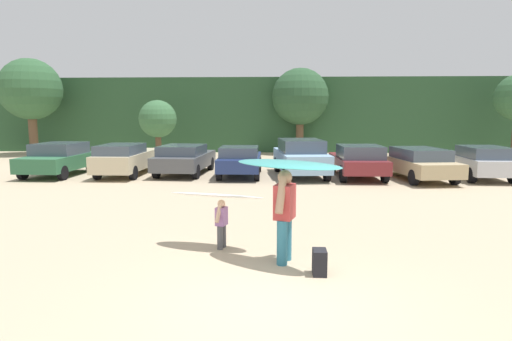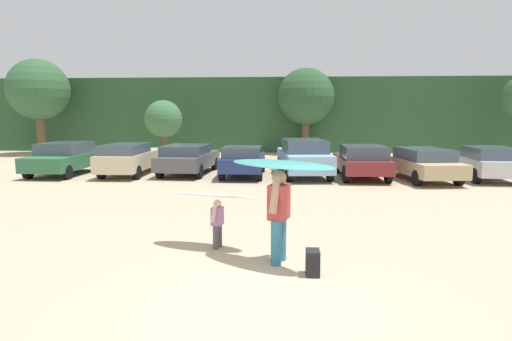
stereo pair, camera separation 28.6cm
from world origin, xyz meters
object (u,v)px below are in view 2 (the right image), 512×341
(parked_car_sky_blue, at_px, (304,157))
(surfboard_teal, at_px, (281,164))
(parked_car_navy, at_px, (243,160))
(person_adult, at_px, (279,211))
(parked_car_champagne, at_px, (131,158))
(surfboard_white, at_px, (212,195))
(parked_car_tan, at_px, (422,163))
(person_child, at_px, (217,221))
(parked_car_dark_gray, at_px, (188,158))
(parked_car_silver, at_px, (486,162))
(backpack_dropped, at_px, (313,263))
(parked_car_maroon, at_px, (361,161))
(parked_car_forest_green, at_px, (64,158))

(parked_car_sky_blue, relative_size, surfboard_teal, 2.26)
(parked_car_navy, distance_m, person_adult, 11.23)
(parked_car_champagne, height_order, surfboard_white, parked_car_champagne)
(parked_car_tan, bearing_deg, surfboard_white, 135.98)
(surfboard_white, bearing_deg, parked_car_tan, -112.00)
(parked_car_sky_blue, xyz_separation_m, person_child, (-2.17, -10.48, -0.29))
(parked_car_dark_gray, distance_m, parked_car_silver, 12.89)
(parked_car_dark_gray, bearing_deg, person_child, -160.59)
(parked_car_champagne, relative_size, parked_car_navy, 1.15)
(person_adult, height_order, person_child, person_adult)
(parked_car_navy, relative_size, backpack_dropped, 9.23)
(parked_car_dark_gray, distance_m, person_adult, 12.45)
(parked_car_tan, bearing_deg, parked_car_maroon, 75.30)
(parked_car_forest_green, xyz_separation_m, parked_car_silver, (18.43, -0.12, -0.02))
(person_child, bearing_deg, surfboard_white, 7.41)
(parked_car_forest_green, distance_m, parked_car_silver, 18.43)
(parked_car_dark_gray, xyz_separation_m, parked_car_silver, (12.86, -0.74, 0.03))
(person_adult, bearing_deg, surfboard_white, -13.23)
(parked_car_sky_blue, bearing_deg, parked_car_dark_gray, 79.21)
(parked_car_maroon, distance_m, parked_car_tan, 2.47)
(parked_car_forest_green, distance_m, surfboard_teal, 15.03)
(parked_car_dark_gray, distance_m, parked_car_navy, 2.65)
(parked_car_navy, bearing_deg, backpack_dropped, -169.24)
(backpack_dropped, bearing_deg, parked_car_silver, 55.67)
(parked_car_champagne, relative_size, parked_car_maroon, 1.10)
(parked_car_dark_gray, height_order, surfboard_white, parked_car_dark_gray)
(parked_car_forest_green, height_order, person_child, parked_car_forest_green)
(surfboard_teal, bearing_deg, parked_car_sky_blue, -63.07)
(parked_car_dark_gray, distance_m, surfboard_white, 11.24)
(parked_car_sky_blue, relative_size, parked_car_maroon, 1.12)
(parked_car_champagne, relative_size, parked_car_sky_blue, 0.98)
(parked_car_silver, bearing_deg, parked_car_tan, 98.05)
(surfboard_teal, bearing_deg, parked_car_navy, -49.62)
(parked_car_navy, bearing_deg, parked_car_sky_blue, -86.63)
(parked_car_sky_blue, relative_size, parked_car_silver, 1.17)
(person_child, xyz_separation_m, backpack_dropped, (1.91, -1.41, -0.36))
(parked_car_tan, distance_m, person_child, 12.08)
(parked_car_sky_blue, distance_m, parked_car_silver, 7.61)
(parked_car_maroon, distance_m, backpack_dropped, 11.84)
(parked_car_champagne, relative_size, backpack_dropped, 10.64)
(parked_car_navy, relative_size, person_child, 4.01)
(parked_car_maroon, xyz_separation_m, backpack_dropped, (-2.72, -11.51, -0.54))
(parked_car_dark_gray, distance_m, parked_car_sky_blue, 5.28)
(parked_car_dark_gray, bearing_deg, parked_car_silver, -89.78)
(parked_car_dark_gray, height_order, person_adult, person_adult)
(parked_car_sky_blue, distance_m, person_child, 10.71)
(parked_car_champagne, xyz_separation_m, parked_car_maroon, (10.27, -0.38, 0.00))
(parked_car_silver, relative_size, surfboard_teal, 1.94)
(parked_car_dark_gray, xyz_separation_m, parked_car_navy, (2.60, -0.56, 0.00))
(parked_car_champagne, bearing_deg, parked_car_sky_blue, -89.54)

